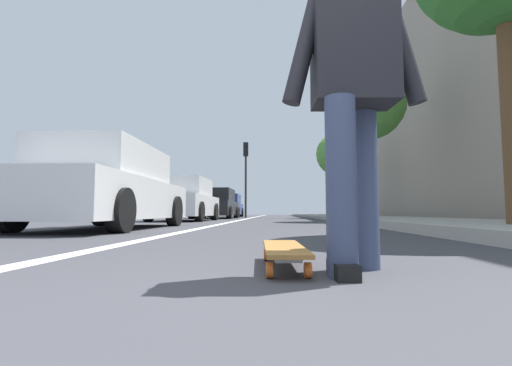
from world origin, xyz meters
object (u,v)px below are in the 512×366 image
Objects in this scene: parked_car_far at (215,204)px; parked_car_end at (226,206)px; traffic_light at (246,166)px; skateboard at (284,250)px; parked_car_near at (109,189)px; skater_person at (353,82)px; street_tree_mid at (368,104)px; parked_car_mid at (184,201)px; street_tree_far at (338,155)px.

parked_car_end is (5.74, 0.24, 0.01)m from parked_car_far.
skateboard is at bearing -174.55° from traffic_light.
skateboard is 5.52m from parked_car_near.
parked_car_end is (22.09, 3.35, 0.61)m from skateboard.
skateboard is 0.18× the size of parked_car_end.
parked_car_end is (22.24, 3.70, -0.24)m from skater_person.
skater_person is 0.36× the size of parked_car_near.
street_tree_mid reaches higher than traffic_light.
skateboard is at bearing -145.94° from parked_car_near.
traffic_light is 10.29m from street_tree_mid.
parked_car_mid reaches higher than skateboard.
parked_car_near is 1.07× the size of street_tree_far.
skater_person is (-0.15, -0.35, 0.84)m from skateboard.
traffic_light is 1.02× the size of street_tree_far.
parked_car_end is at bearing 0.33° from parked_car_mid.
street_tree_mid reaches higher than skateboard.
parked_car_near reaches higher than skateboard.
traffic_light reaches higher than parked_car_far.
parked_car_far is 9.19m from street_tree_mid.
traffic_light is at bearing 28.29° from street_tree_mid.
street_tree_far is at bearing -26.73° from parked_car_near.
street_tree_mid is at bearing -14.34° from skater_person.
skater_person reaches higher than skateboard.
skateboard is at bearing 66.63° from skater_person.
skateboard is 0.20× the size of street_tree_far.
skater_person is at bearing -170.57° from parked_car_end.
parked_car_mid is at bearing 1.92° from parked_car_near.
parked_car_mid is 11.24m from parked_car_end.
skater_person reaches higher than parked_car_end.
skater_person is 0.38× the size of parked_car_far.
skater_person is 0.35× the size of parked_car_end.
parked_car_end is at bearing 2.35° from parked_car_far.
street_tree_far is (16.64, -3.02, 3.09)m from skateboard.
skater_person is at bearing -143.94° from parked_car_near.
street_tree_mid is (-6.06, -6.13, 3.20)m from parked_car_far.
parked_car_far is 0.85× the size of street_tree_mid.
skater_person is at bearing -113.37° from skateboard.
traffic_light reaches higher than street_tree_far.
parked_car_end is 0.90× the size of street_tree_mid.
skateboard is 0.18× the size of parked_car_near.
street_tree_mid is (5.75, -6.09, 3.18)m from parked_car_near.
street_tree_far reaches higher than skater_person.
street_tree_far is at bearing 0.00° from street_tree_mid.
skater_person is 0.37× the size of traffic_light.
parked_car_far is at bearing 92.66° from street_tree_far.
street_tree_mid is at bearing -134.66° from parked_car_far.
street_tree_far reaches higher than skateboard.
street_tree_far reaches higher than parked_car_end.
street_tree_mid is at bearing -95.02° from parked_car_mid.
skateboard is 0.52× the size of skater_person.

